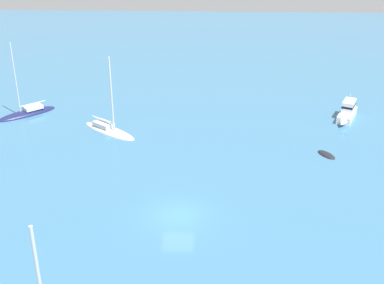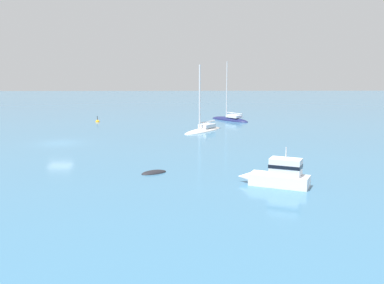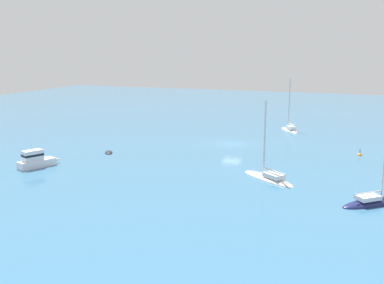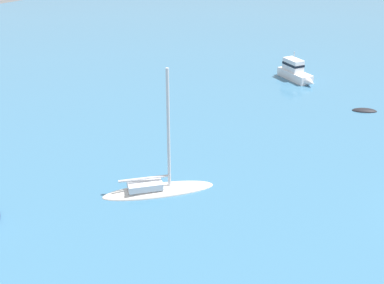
% 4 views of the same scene
% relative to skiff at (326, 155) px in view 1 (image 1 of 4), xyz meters
% --- Properties ---
extents(ground_plane, '(160.00, 160.00, 0.00)m').
position_rel_skiff_xyz_m(ground_plane, '(-13.43, -10.84, 0.00)').
color(ground_plane, teal).
extents(skiff, '(1.95, 2.34, 0.47)m').
position_rel_skiff_xyz_m(skiff, '(0.00, 0.00, 0.00)').
color(skiff, black).
rests_on(skiff, ground).
extents(ketch_1, '(6.26, 5.90, 8.85)m').
position_rel_skiff_xyz_m(ketch_1, '(-31.81, 8.95, 0.10)').
color(ketch_1, '#191E4C').
rests_on(ketch_1, ground).
extents(ketch_2, '(6.82, 5.76, 8.48)m').
position_rel_skiff_xyz_m(ketch_2, '(-21.71, 4.72, 0.19)').
color(ketch_2, silver).
rests_on(ketch_2, ground).
extents(motor_cruiser, '(3.15, 5.14, 2.83)m').
position_rel_skiff_xyz_m(motor_cruiser, '(3.96, 9.05, 0.82)').
color(motor_cruiser, white).
rests_on(motor_cruiser, ground).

